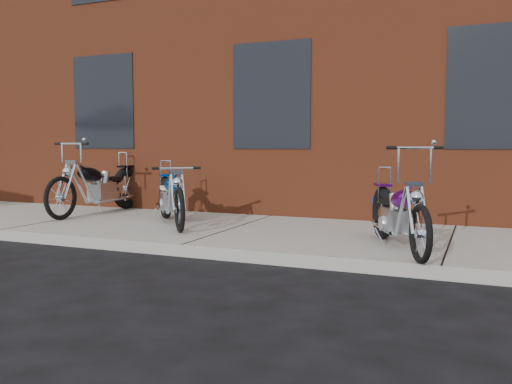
% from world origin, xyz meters
% --- Properties ---
extents(ground, '(120.00, 120.00, 0.00)m').
position_xyz_m(ground, '(0.00, 0.00, 0.00)').
color(ground, black).
rests_on(ground, ground).
extents(sidewalk, '(22.00, 3.00, 0.15)m').
position_xyz_m(sidewalk, '(0.00, 1.50, 0.07)').
color(sidewalk, gray).
rests_on(sidewalk, ground).
extents(building_brick, '(22.00, 10.00, 8.00)m').
position_xyz_m(building_brick, '(0.00, 8.00, 4.00)').
color(building_brick, maroon).
rests_on(building_brick, ground).
extents(chopper_purple, '(0.97, 1.98, 1.20)m').
position_xyz_m(chopper_purple, '(2.46, 0.75, 0.54)').
color(chopper_purple, black).
rests_on(chopper_purple, sidewalk).
extents(chopper_blue, '(1.48, 1.76, 0.96)m').
position_xyz_m(chopper_blue, '(-1.03, 1.45, 0.55)').
color(chopper_blue, black).
rests_on(chopper_blue, sidewalk).
extents(chopper_third, '(0.60, 2.48, 1.26)m').
position_xyz_m(chopper_third, '(-2.93, 2.10, 0.60)').
color(chopper_third, black).
rests_on(chopper_third, sidewalk).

